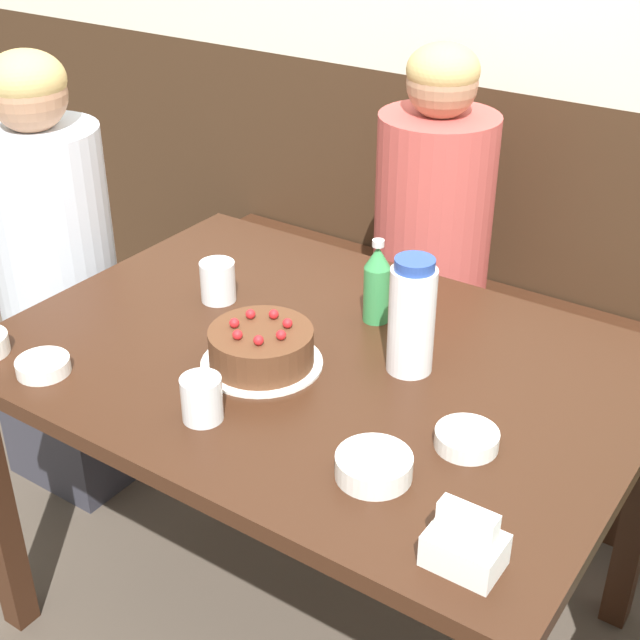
# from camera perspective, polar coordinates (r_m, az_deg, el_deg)

# --- Properties ---
(ground_plane) EXTENTS (12.00, 12.00, 0.00)m
(ground_plane) POSITION_cam_1_polar(r_m,az_deg,el_deg) (2.29, -0.09, -18.47)
(ground_plane) COLOR #4C4238
(back_wall) EXTENTS (4.80, 0.04, 2.50)m
(back_wall) POSITION_cam_1_polar(r_m,az_deg,el_deg) (2.51, 14.28, 18.39)
(back_wall) COLOR #3D2819
(back_wall) RESTS_ON ground_plane
(bench_seat) EXTENTS (1.97, 0.38, 0.47)m
(bench_seat) POSITION_cam_1_polar(r_m,az_deg,el_deg) (2.70, 9.92, -3.82)
(bench_seat) COLOR #381E11
(bench_seat) RESTS_ON ground_plane
(dining_table) EXTENTS (1.29, 0.92, 0.75)m
(dining_table) POSITION_cam_1_polar(r_m,az_deg,el_deg) (1.85, -0.11, -4.73)
(dining_table) COLOR #381E11
(dining_table) RESTS_ON ground_plane
(birthday_cake) EXTENTS (0.24, 0.24, 0.10)m
(birthday_cake) POSITION_cam_1_polar(r_m,az_deg,el_deg) (1.76, -3.78, -1.78)
(birthday_cake) COLOR white
(birthday_cake) RESTS_ON dining_table
(water_pitcher) EXTENTS (0.09, 0.09, 0.24)m
(water_pitcher) POSITION_cam_1_polar(r_m,az_deg,el_deg) (1.71, 5.89, 0.20)
(water_pitcher) COLOR white
(water_pitcher) RESTS_ON dining_table
(soju_bottle) EXTENTS (0.06, 0.06, 0.19)m
(soju_bottle) POSITION_cam_1_polar(r_m,az_deg,el_deg) (1.89, 3.66, 2.37)
(soju_bottle) COLOR #388E4C
(soju_bottle) RESTS_ON dining_table
(napkin_holder) EXTENTS (0.11, 0.08, 0.11)m
(napkin_holder) POSITION_cam_1_polar(r_m,az_deg,el_deg) (1.34, 9.28, -14.01)
(napkin_holder) COLOR white
(napkin_holder) RESTS_ON dining_table
(bowl_rice_small) EXTENTS (0.13, 0.13, 0.04)m
(bowl_rice_small) POSITION_cam_1_polar(r_m,az_deg,el_deg) (1.48, 3.47, -9.32)
(bowl_rice_small) COLOR white
(bowl_rice_small) RESTS_ON dining_table
(bowl_side_dish) EXTENTS (0.11, 0.11, 0.03)m
(bowl_side_dish) POSITION_cam_1_polar(r_m,az_deg,el_deg) (1.57, 9.37, -7.52)
(bowl_side_dish) COLOR white
(bowl_side_dish) RESTS_ON dining_table
(bowl_sauce_shallow) EXTENTS (0.10, 0.10, 0.03)m
(bowl_sauce_shallow) POSITION_cam_1_polar(r_m,az_deg,el_deg) (1.82, -17.30, -2.82)
(bowl_sauce_shallow) COLOR white
(bowl_sauce_shallow) RESTS_ON dining_table
(glass_water_tall) EXTENTS (0.08, 0.08, 0.08)m
(glass_water_tall) POSITION_cam_1_polar(r_m,az_deg,el_deg) (1.61, -7.58, -5.01)
(glass_water_tall) COLOR silver
(glass_water_tall) RESTS_ON dining_table
(glass_tumbler_short) EXTENTS (0.08, 0.08, 0.09)m
(glass_tumbler_short) POSITION_cam_1_polar(r_m,az_deg,el_deg) (2.00, -6.56, 2.48)
(glass_tumbler_short) COLOR silver
(glass_tumbler_short) RESTS_ON dining_table
(person_teal_shirt) EXTENTS (0.31, 0.34, 1.23)m
(person_teal_shirt) POSITION_cam_1_polar(r_m,az_deg,el_deg) (2.48, 6.97, 2.33)
(person_teal_shirt) COLOR #33333D
(person_teal_shirt) RESTS_ON ground_plane
(person_grey_tee) EXTENTS (0.34, 0.32, 1.23)m
(person_grey_tee) POSITION_cam_1_polar(r_m,az_deg,el_deg) (2.49, -16.28, 1.60)
(person_grey_tee) COLOR #33333D
(person_grey_tee) RESTS_ON ground_plane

